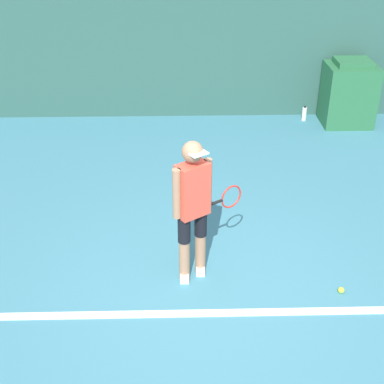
# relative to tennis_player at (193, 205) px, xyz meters

# --- Properties ---
(ground_plane) EXTENTS (24.00, 24.00, 0.00)m
(ground_plane) POSITION_rel_tennis_player_xyz_m (0.14, -0.39, -0.92)
(ground_plane) COLOR teal
(back_wall) EXTENTS (24.00, 0.10, 2.54)m
(back_wall) POSITION_rel_tennis_player_xyz_m (0.14, 4.89, 0.35)
(back_wall) COLOR #2D564C
(back_wall) RESTS_ON ground_plane
(court_baseline) EXTENTS (21.60, 0.10, 0.01)m
(court_baseline) POSITION_rel_tennis_player_xyz_m (0.14, -0.66, -0.91)
(court_baseline) COLOR white
(court_baseline) RESTS_ON ground_plane
(tennis_player) EXTENTS (0.77, 0.57, 1.65)m
(tennis_player) POSITION_rel_tennis_player_xyz_m (0.00, 0.00, 0.00)
(tennis_player) COLOR #A37556
(tennis_player) RESTS_ON ground_plane
(tennis_ball) EXTENTS (0.07, 0.07, 0.07)m
(tennis_ball) POSITION_rel_tennis_player_xyz_m (1.60, -0.37, -0.88)
(tennis_ball) COLOR #D1E533
(tennis_ball) RESTS_ON ground_plane
(covered_chair) EXTENTS (0.88, 0.76, 1.20)m
(covered_chair) POSITION_rel_tennis_player_xyz_m (2.94, 4.41, -0.34)
(covered_chair) COLOR #28663D
(covered_chair) RESTS_ON ground_plane
(water_bottle) EXTENTS (0.08, 0.08, 0.28)m
(water_bottle) POSITION_rel_tennis_player_xyz_m (2.21, 4.55, -0.79)
(water_bottle) COLOR white
(water_bottle) RESTS_ON ground_plane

